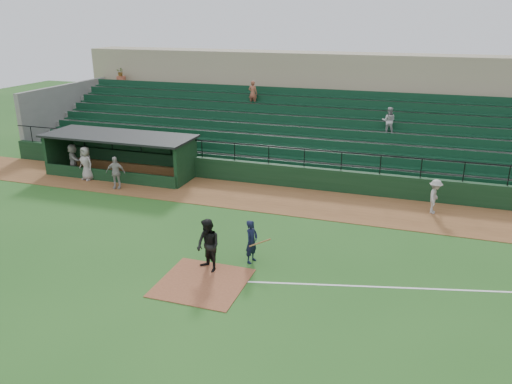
% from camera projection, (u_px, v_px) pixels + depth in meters
% --- Properties ---
extents(ground, '(90.00, 90.00, 0.00)m').
position_uv_depth(ground, '(213.00, 270.00, 18.60)').
color(ground, '#22521A').
rests_on(ground, ground).
extents(warning_track, '(40.00, 4.00, 0.03)m').
position_uv_depth(warning_track, '(274.00, 199.00, 25.74)').
color(warning_track, brown).
rests_on(warning_track, ground).
extents(home_plate_dirt, '(3.00, 3.00, 0.03)m').
position_uv_depth(home_plate_dirt, '(202.00, 283.00, 17.70)').
color(home_plate_dirt, brown).
rests_on(home_plate_dirt, ground).
extents(foul_line, '(17.49, 4.44, 0.01)m').
position_uv_depth(foul_line, '(441.00, 289.00, 17.28)').
color(foul_line, white).
rests_on(foul_line, ground).
extents(stadium_structure, '(38.00, 13.08, 6.40)m').
position_uv_depth(stadium_structure, '(312.00, 123.00, 32.54)').
color(stadium_structure, black).
rests_on(stadium_structure, ground).
extents(dugout, '(8.90, 3.20, 2.42)m').
position_uv_depth(dugout, '(124.00, 151.00, 29.61)').
color(dugout, black).
rests_on(dugout, ground).
extents(batter_at_plate, '(1.07, 0.72, 1.70)m').
position_uv_depth(batter_at_plate, '(252.00, 241.00, 18.95)').
color(batter_at_plate, black).
rests_on(batter_at_plate, ground).
extents(umpire, '(1.23, 1.16, 2.01)m').
position_uv_depth(umpire, '(208.00, 246.00, 18.25)').
color(umpire, black).
rests_on(umpire, ground).
extents(runner, '(0.76, 1.15, 1.66)m').
position_uv_depth(runner, '(435.00, 197.00, 23.61)').
color(runner, '#A49F9A').
rests_on(runner, warning_track).
extents(dugout_player_a, '(1.12, 0.72, 1.78)m').
position_uv_depth(dugout_player_a, '(116.00, 173.00, 26.99)').
color(dugout_player_a, '#A8A29D').
rests_on(dugout_player_a, warning_track).
extents(dugout_player_b, '(1.06, 0.82, 1.93)m').
position_uv_depth(dugout_player_b, '(86.00, 163.00, 28.40)').
color(dugout_player_b, gray).
rests_on(dugout_player_b, warning_track).
extents(dugout_player_c, '(1.59, 1.50, 1.79)m').
position_uv_depth(dugout_player_c, '(73.00, 159.00, 29.54)').
color(dugout_player_c, '#A6A19B').
rests_on(dugout_player_c, warning_track).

